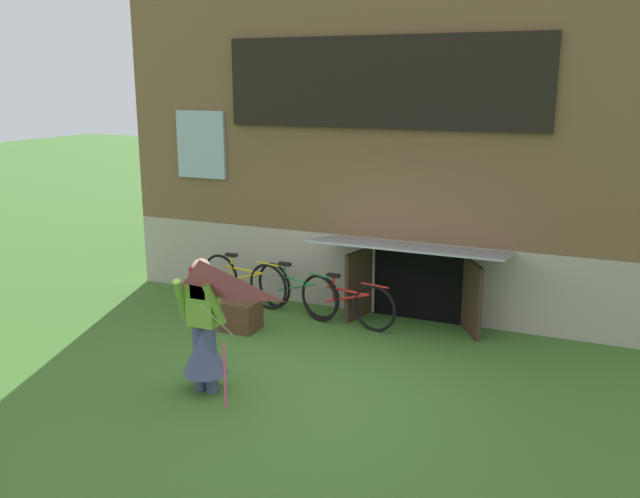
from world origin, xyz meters
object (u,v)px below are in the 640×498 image
(bicycle_green, at_px, (296,290))
(bicycle_yellow, at_px, (244,280))
(person, at_px, (204,337))
(bicycle_red, at_px, (347,301))
(kite, at_px, (202,301))
(wooden_crate, at_px, (240,315))

(bicycle_green, relative_size, bicycle_yellow, 0.94)
(person, relative_size, bicycle_red, 0.99)
(bicycle_red, distance_m, bicycle_yellow, 1.92)
(kite, relative_size, wooden_crate, 3.15)
(bicycle_green, bearing_deg, wooden_crate, -94.83)
(bicycle_red, distance_m, bicycle_green, 0.91)
(person, relative_size, bicycle_yellow, 0.92)
(kite, bearing_deg, bicycle_green, 99.60)
(person, relative_size, kite, 0.97)
(bicycle_red, relative_size, wooden_crate, 3.10)
(bicycle_green, xyz_separation_m, bicycle_yellow, (-1.00, 0.13, 0.01))
(person, bearing_deg, wooden_crate, 120.83)
(bicycle_yellow, bearing_deg, bicycle_green, 3.95)
(bicycle_green, bearing_deg, bicycle_red, 10.32)
(person, bearing_deg, bicycle_yellow, 124.11)
(bicycle_yellow, relative_size, wooden_crate, 3.32)
(person, distance_m, bicycle_yellow, 3.26)
(bicycle_red, bearing_deg, bicycle_green, -178.48)
(kite, distance_m, bicycle_yellow, 4.01)
(bicycle_green, relative_size, wooden_crate, 3.12)
(bicycle_green, bearing_deg, kite, -60.76)
(person, bearing_deg, bicycle_red, 88.12)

